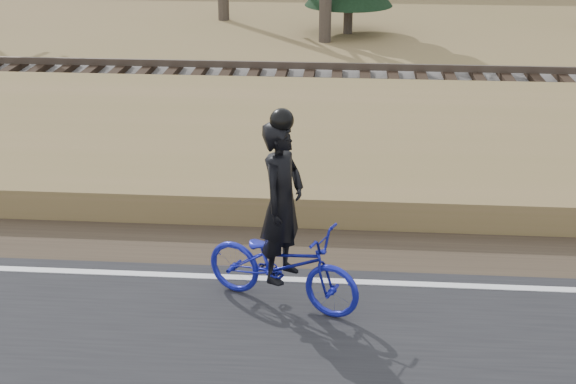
{
  "coord_description": "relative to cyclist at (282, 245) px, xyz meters",
  "views": [
    {
      "loc": [
        -2.75,
        -8.42,
        4.83
      ],
      "look_at": [
        -3.44,
        0.5,
        1.1
      ],
      "focal_mm": 50.0,
      "sensor_mm": 36.0,
      "label": 1
    }
  ],
  "objects": [
    {
      "name": "ground",
      "position": [
        3.44,
        0.35,
        -0.81
      ],
      "size": [
        120.0,
        120.0,
        0.0
      ],
      "primitive_type": "plane",
      "color": "olive",
      "rests_on": "ground"
    },
    {
      "name": "edge_line",
      "position": [
        3.44,
        0.55,
        -0.74
      ],
      "size": [
        120.0,
        0.12,
        0.01
      ],
      "primitive_type": "cube",
      "color": "silver",
      "rests_on": "road"
    },
    {
      "name": "shoulder",
      "position": [
        3.44,
        1.55,
        -0.79
      ],
      "size": [
        120.0,
        1.6,
        0.04
      ],
      "primitive_type": "cube",
      "color": "#473A2B",
      "rests_on": "ground"
    },
    {
      "name": "embankment",
      "position": [
        3.44,
        4.55,
        -0.59
      ],
      "size": [
        120.0,
        5.0,
        0.44
      ],
      "primitive_type": "cube",
      "color": "olive",
      "rests_on": "ground"
    },
    {
      "name": "ballast",
      "position": [
        3.44,
        8.35,
        -0.58
      ],
      "size": [
        120.0,
        3.0,
        0.45
      ],
      "primitive_type": "cube",
      "color": "slate",
      "rests_on": "ground"
    },
    {
      "name": "railroad",
      "position": [
        3.44,
        8.35,
        -0.28
      ],
      "size": [
        120.0,
        2.4,
        0.29
      ],
      "color": "black",
      "rests_on": "ballast"
    },
    {
      "name": "cyclist",
      "position": [
        0.0,
        0.0,
        0.0
      ],
      "size": [
        2.02,
        1.34,
        2.34
      ],
      "rotation": [
        0.0,
        0.0,
        1.18
      ],
      "color": "#171CA0",
      "rests_on": "road"
    }
  ]
}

